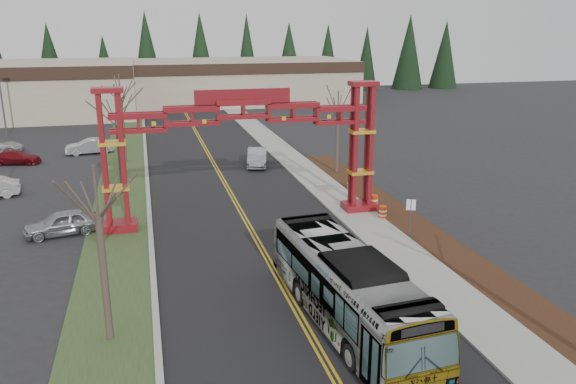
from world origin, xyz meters
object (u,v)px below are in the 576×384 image
object	(u,v)px
silver_sedan	(257,157)
bare_tree_median_mid	(116,115)
street_sign	(411,210)
barrel_south	(383,213)
gateway_arch	(244,131)
parked_car_far_a	(89,146)
parked_car_mid_a	(16,157)
parked_car_near_a	(62,223)
bare_tree_median_far	(121,98)
barrel_north	(350,185)
bare_tree_right_far	(338,114)
bare_tree_median_near	(98,216)
barrel_mid	(374,202)
transit_bus	(348,288)
retail_building_east	(238,81)
light_pole_far	(1,91)

from	to	relation	value
silver_sedan	bare_tree_median_mid	xyz separation A→B (m)	(-11.78, -6.29, 5.27)
street_sign	barrel_south	bearing A→B (deg)	93.19
gateway_arch	parked_car_far_a	size ratio (longest dim) A/B	3.92
parked_car_mid_a	parked_car_far_a	size ratio (longest dim) A/B	0.95
parked_car_near_a	bare_tree_median_far	world-z (taller)	bare_tree_median_far
parked_car_far_a	barrel_north	world-z (taller)	parked_car_far_a
bare_tree_median_far	barrel_north	xyz separation A→B (m)	(17.24, -14.23, -5.62)
bare_tree_right_far	parked_car_mid_a	bearing A→B (deg)	159.15
bare_tree_median_near	bare_tree_median_mid	bearing A→B (deg)	90.00
barrel_south	barrel_mid	bearing A→B (deg)	80.95
transit_bus	bare_tree_median_mid	size ratio (longest dim) A/B	1.45
bare_tree_median_mid	barrel_south	bearing A→B (deg)	-32.23
retail_building_east	barrel_mid	xyz separation A→B (m)	(-0.78, -61.72, -3.02)
retail_building_east	parked_car_far_a	xyz separation A→B (m)	(-21.58, -37.86, -2.75)
transit_bus	parked_car_far_a	bearing A→B (deg)	104.76
retail_building_east	parked_car_near_a	bearing A→B (deg)	-109.06
light_pole_far	street_sign	xyz separation A→B (m)	(30.78, -41.94, -3.53)
bare_tree_median_near	street_sign	size ratio (longest dim) A/B	3.03
parked_car_near_a	bare_tree_median_mid	bearing A→B (deg)	145.90
bare_tree_median_far	parked_car_mid_a	bearing A→B (deg)	169.33
bare_tree_median_far	silver_sedan	bearing A→B (deg)	-20.55
parked_car_near_a	barrel_south	bearing A→B (deg)	71.28
parked_car_near_a	bare_tree_right_far	xyz separation A→B (m)	(21.34, 10.28, 4.38)
bare_tree_right_far	silver_sedan	bearing A→B (deg)	145.09
parked_car_far_a	barrel_south	size ratio (longest dim) A/B	4.92
transit_bus	bare_tree_median_mid	bearing A→B (deg)	108.74
bare_tree_median_near	bare_tree_right_far	distance (m)	29.74
bare_tree_right_far	street_sign	xyz separation A→B (m)	(-0.96, -16.11, -3.41)
barrel_north	parked_car_mid_a	bearing A→B (deg)	149.32
bare_tree_median_near	parked_car_mid_a	bearing A→B (deg)	106.07
barrel_mid	light_pole_far	bearing A→B (deg)	130.63
transit_bus	bare_tree_median_far	xyz separation A→B (m)	(-9.80, 33.61, 4.38)
gateway_arch	bare_tree_median_near	xyz separation A→B (m)	(-8.00, -13.20, -0.64)
bare_tree_median_mid	bare_tree_right_far	distance (m)	18.13
parked_car_near_a	barrel_north	size ratio (longest dim) A/B	5.09
bare_tree_median_far	street_sign	distance (m)	30.45
parked_car_far_a	light_pole_far	world-z (taller)	light_pole_far
silver_sedan	bare_tree_median_mid	bearing A→B (deg)	-139.45
parked_car_near_a	retail_building_east	bearing A→B (deg)	148.70
transit_bus	barrel_south	xyz separation A→B (m)	(7.05, 12.29, -1.21)
transit_bus	bare_tree_median_near	distance (m)	10.53
silver_sedan	parked_car_near_a	bearing A→B (deg)	-123.53
gateway_arch	bare_tree_median_near	size ratio (longest dim) A/B	2.48
bare_tree_right_far	barrel_mid	distance (m)	11.28
bare_tree_median_mid	barrel_north	world-z (taller)	bare_tree_median_mid
barrel_north	street_sign	bearing A→B (deg)	-91.06
silver_sedan	parked_car_near_a	world-z (taller)	silver_sedan
gateway_arch	barrel_mid	world-z (taller)	gateway_arch
parked_car_near_a	bare_tree_median_near	xyz separation A→B (m)	(3.34, -13.40, 4.58)
bare_tree_median_mid	barrel_north	distance (m)	18.47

